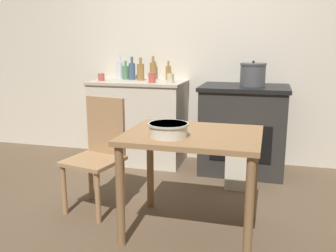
# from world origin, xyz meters

# --- Properties ---
(ground_plane) EXTENTS (14.00, 14.00, 0.00)m
(ground_plane) POSITION_xyz_m (0.00, 0.00, 0.00)
(ground_plane) COLOR brown
(wall_back) EXTENTS (8.00, 0.07, 2.55)m
(wall_back) POSITION_xyz_m (0.00, 1.58, 1.27)
(wall_back) COLOR beige
(wall_back) RESTS_ON ground_plane
(counter_cabinet) EXTENTS (1.04, 0.59, 0.92)m
(counter_cabinet) POSITION_xyz_m (-0.54, 1.27, 0.46)
(counter_cabinet) COLOR beige
(counter_cabinet) RESTS_ON ground_plane
(stove) EXTENTS (0.89, 0.67, 0.91)m
(stove) POSITION_xyz_m (0.62, 1.23, 0.46)
(stove) COLOR #2D2B28
(stove) RESTS_ON ground_plane
(work_table) EXTENTS (0.92, 0.74, 0.73)m
(work_table) POSITION_xyz_m (0.38, -0.20, 0.61)
(work_table) COLOR #997047
(work_table) RESTS_ON ground_plane
(chair) EXTENTS (0.47, 0.47, 0.91)m
(chair) POSITION_xyz_m (-0.44, 0.00, 0.48)
(chair) COLOR #A87F56
(chair) RESTS_ON ground_plane
(flour_sack) EXTENTS (0.24, 0.16, 0.39)m
(flour_sack) POSITION_xyz_m (0.63, 0.72, 0.19)
(flour_sack) COLOR beige
(flour_sack) RESTS_ON ground_plane
(stock_pot) EXTENTS (0.26, 0.26, 0.25)m
(stock_pot) POSITION_xyz_m (0.70, 1.22, 1.02)
(stock_pot) COLOR #4C4C51
(stock_pot) RESTS_ON stove
(mixing_bowl_large) EXTENTS (0.27, 0.27, 0.09)m
(mixing_bowl_large) POSITION_xyz_m (0.24, -0.34, 0.78)
(mixing_bowl_large) COLOR silver
(mixing_bowl_large) RESTS_ON work_table
(bottle_far_left) EXTENTS (0.07, 0.07, 0.26)m
(bottle_far_left) POSITION_xyz_m (-0.65, 1.38, 1.02)
(bottle_far_left) COLOR #3D5675
(bottle_far_left) RESTS_ON counter_cabinet
(bottle_left) EXTENTS (0.08, 0.08, 0.21)m
(bottle_left) POSITION_xyz_m (-0.74, 1.42, 1.00)
(bottle_left) COLOR #517F5B
(bottle_left) RESTS_ON counter_cabinet
(bottle_mid_left) EXTENTS (0.07, 0.07, 0.27)m
(bottle_mid_left) POSITION_xyz_m (-0.83, 1.45, 1.03)
(bottle_mid_left) COLOR silver
(bottle_mid_left) RESTS_ON counter_cabinet
(bottle_center_left) EXTENTS (0.08, 0.08, 0.26)m
(bottle_center_left) POSITION_xyz_m (-0.44, 1.49, 1.02)
(bottle_center_left) COLOR olive
(bottle_center_left) RESTS_ON counter_cabinet
(bottle_center) EXTENTS (0.06, 0.06, 0.21)m
(bottle_center) POSITION_xyz_m (-0.25, 1.47, 1.00)
(bottle_center) COLOR olive
(bottle_center) RESTS_ON counter_cabinet
(bottle_center_right) EXTENTS (0.08, 0.08, 0.25)m
(bottle_center_right) POSITION_xyz_m (-0.53, 1.33, 1.02)
(bottle_center_right) COLOR olive
(bottle_center_right) RESTS_ON counter_cabinet
(cup_mid_right) EXTENTS (0.07, 0.07, 0.08)m
(cup_mid_right) POSITION_xyz_m (-0.94, 1.18, 0.96)
(cup_mid_right) COLOR #B74C42
(cup_mid_right) RESTS_ON counter_cabinet
(cup_right) EXTENTS (0.08, 0.08, 0.10)m
(cup_right) POSITION_xyz_m (-0.14, 1.14, 0.97)
(cup_right) COLOR beige
(cup_right) RESTS_ON counter_cabinet
(cup_far_right) EXTENTS (0.08, 0.08, 0.10)m
(cup_far_right) POSITION_xyz_m (-0.33, 1.12, 0.97)
(cup_far_right) COLOR #B74C42
(cup_far_right) RESTS_ON counter_cabinet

